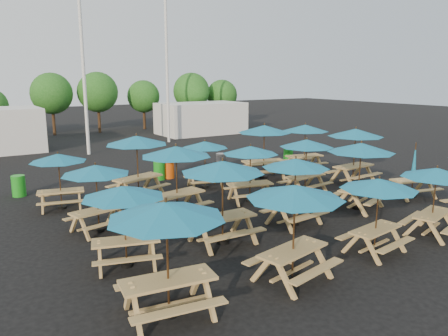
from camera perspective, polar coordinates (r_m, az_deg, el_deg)
ground at (r=16.96m, az=2.76°, el=-4.52°), size 120.00×120.00×0.00m
picnic_unit_0 at (r=8.61m, az=-7.54°, el=-6.25°), size 2.67×2.67×2.43m
picnic_unit_1 at (r=11.16m, az=-13.00°, el=-3.55°), size 2.60×2.60×2.15m
picnic_unit_2 at (r=13.94m, az=-16.41°, el=-0.63°), size 2.51×2.51×2.16m
picnic_unit_3 at (r=16.84m, az=-20.84°, el=0.93°), size 2.44×2.44×2.08m
picnic_unit_4 at (r=10.20m, az=9.26°, el=-3.72°), size 2.71×2.71×2.37m
picnic_unit_5 at (r=12.35m, az=-0.19°, el=-0.40°), size 2.46×2.46×2.48m
picnic_unit_6 at (r=14.91m, az=-6.28°, el=1.73°), size 2.83×2.83×2.49m
picnic_unit_7 at (r=17.53m, az=-11.34°, el=3.19°), size 3.08×3.08×2.53m
picnic_unit_8 at (r=12.44m, az=19.56°, el=-2.44°), size 2.31×2.31×2.13m
picnic_unit_9 at (r=14.17m, az=9.34°, el=0.18°), size 2.37×2.37×2.23m
picnic_unit_10 at (r=16.66m, az=3.47°, el=1.99°), size 2.63×2.63×2.21m
picnic_unit_11 at (r=18.85m, az=-2.51°, el=2.77°), size 2.41×2.41×2.07m
picnic_unit_12 at (r=14.53m, az=26.00°, el=-0.95°), size 2.52×2.52×2.13m
picnic_unit_13 at (r=16.44m, az=17.46°, el=2.14°), size 3.02×3.02×2.47m
picnic_unit_14 at (r=18.21m, az=10.73°, el=2.84°), size 2.44×2.44×2.28m
picnic_unit_15 at (r=20.63m, az=5.28°, el=4.75°), size 3.04×3.04×2.57m
picnic_unit_17 at (r=19.03m, az=23.48°, el=-0.84°), size 2.08×1.92×2.24m
picnic_unit_18 at (r=20.38m, az=16.79°, el=4.10°), size 2.57×2.57×2.52m
picnic_unit_19 at (r=22.65m, az=10.57°, el=4.88°), size 2.72×2.72×2.40m
waste_bin_0 at (r=19.57m, az=-25.24°, el=-2.13°), size 0.53×0.53×0.86m
waste_bin_1 at (r=20.80m, az=-8.44°, el=-0.33°), size 0.53×0.53×0.86m
waste_bin_2 at (r=21.03m, az=-7.24°, el=-0.16°), size 0.53×0.53×0.86m
waste_bin_3 at (r=22.73m, az=-0.36°, el=0.84°), size 0.53×0.53×0.86m
waste_bin_4 at (r=23.86m, az=3.75°, el=1.35°), size 0.53×0.53×0.86m
waste_bin_5 at (r=24.88m, az=8.39°, el=1.68°), size 0.53×0.53×0.86m
mast_0 at (r=28.24m, az=-17.99°, el=13.80°), size 0.20×0.20×12.00m
mast_1 at (r=32.41m, az=-7.49°, el=13.94°), size 0.20×0.20×12.00m
event_tent_1 at (r=37.31m, az=-3.02°, el=6.52°), size 7.00×4.00×2.60m
tree_3 at (r=38.73m, az=-21.61°, el=9.03°), size 3.36×3.36×5.09m
tree_4 at (r=39.18m, az=-16.18°, el=9.49°), size 3.41×3.41×5.17m
tree_5 at (r=41.05m, az=-10.47°, el=9.17°), size 2.94×2.94×4.45m
tree_6 at (r=41.17m, az=-4.29°, el=9.97°), size 3.38×3.38×5.13m
tree_7 at (r=42.93m, az=-0.27°, el=9.50°), size 2.95×2.95×4.48m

